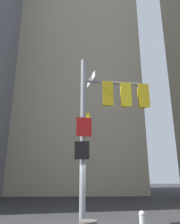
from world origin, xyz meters
TOP-DOWN VIEW (x-y plane):
  - building_mid_block at (-0.41, 24.24)m, footprint 16.23×16.23m
  - signal_pole_assembly at (0.80, 0.26)m, footprint 3.39×2.90m
  - fire_hydrant at (2.18, -0.40)m, footprint 0.33×0.23m

SIDE VIEW (x-z plane):
  - fire_hydrant at x=2.18m, z-range 0.02..0.88m
  - signal_pole_assembly at x=0.80m, z-range 0.94..8.16m
  - building_mid_block at x=-0.41m, z-range 0.00..41.99m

